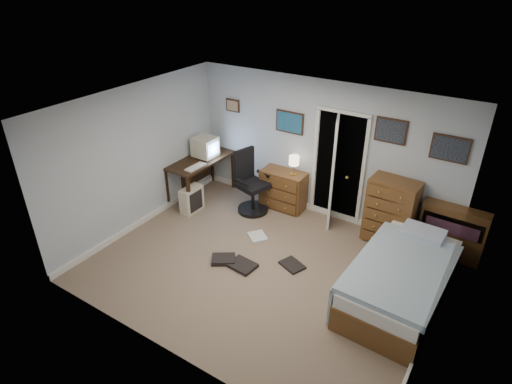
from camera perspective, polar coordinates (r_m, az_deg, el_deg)
floor at (r=6.79m, az=0.73°, el=-9.94°), size 5.00×4.00×0.02m
computer_desk at (r=8.50m, az=-7.90°, el=3.37°), size 0.71×1.45×0.82m
crt_monitor at (r=8.37m, az=-6.80°, el=5.98°), size 0.44×0.41×0.39m
keyboard at (r=8.00m, az=-8.07°, el=3.31°), size 0.18×0.44×0.03m
pc_tower at (r=8.13m, az=-8.58°, el=-0.99°), size 0.24×0.47×0.49m
office_chair at (r=7.97m, az=-0.74°, el=0.52°), size 0.71×0.71×1.20m
media_stack at (r=9.19m, az=-4.60°, el=3.99°), size 0.16×0.16×0.81m
low_dresser at (r=8.12m, az=3.66°, el=0.31°), size 0.85×0.44×0.75m
table_lamp at (r=7.75m, az=5.10°, el=4.12°), size 0.19×0.19×0.37m
doorway at (r=7.90m, az=11.74°, el=3.96°), size 0.96×1.12×2.05m
tall_dresser at (r=7.38m, az=17.53°, el=-2.51°), size 0.80×0.51×1.14m
headboard_bookcase at (r=7.41m, az=24.65°, el=-4.74°), size 0.99×0.28×0.88m
bed at (r=6.34m, az=18.62°, el=-10.99°), size 1.26×2.22×0.71m
wall_posters at (r=7.29m, az=13.06°, el=8.06°), size 4.38×0.04×0.60m
floor_clutter at (r=6.90m, az=-1.19°, el=-8.76°), size 1.42×1.26×0.07m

